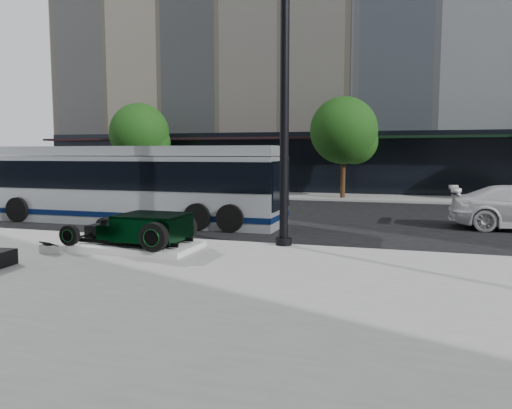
% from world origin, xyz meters
% --- Properties ---
extents(ground, '(120.00, 120.00, 0.00)m').
position_xyz_m(ground, '(0.00, 0.00, 0.00)').
color(ground, black).
rests_on(ground, ground).
extents(sidewalk_near, '(70.00, 17.00, 0.12)m').
position_xyz_m(sidewalk_near, '(0.00, -10.50, 0.06)').
color(sidewalk_near, gray).
rests_on(sidewalk_near, ground).
extents(sidewalk_far, '(70.00, 4.00, 0.12)m').
position_xyz_m(sidewalk_far, '(0.00, 14.00, 0.06)').
color(sidewalk_far, gray).
rests_on(sidewalk_far, ground).
extents(street_trees, '(29.80, 3.80, 5.70)m').
position_xyz_m(street_trees, '(1.15, 13.07, 3.77)').
color(street_trees, black).
rests_on(street_trees, sidewalk_far).
extents(display_plinth, '(3.40, 1.80, 0.15)m').
position_xyz_m(display_plinth, '(-2.36, -3.92, 0.20)').
color(display_plinth, silver).
rests_on(display_plinth, sidewalk_near).
extents(hot_rod, '(3.22, 2.00, 0.81)m').
position_xyz_m(hot_rod, '(-2.03, -3.92, 0.70)').
color(hot_rod, black).
rests_on(hot_rod, display_plinth).
extents(info_plaque, '(0.46, 0.38, 0.31)m').
position_xyz_m(info_plaque, '(-4.16, -5.08, 0.24)').
color(info_plaque, silver).
rests_on(info_plaque, sidewalk_near).
extents(lamppost, '(0.45, 0.45, 8.19)m').
position_xyz_m(lamppost, '(1.33, -2.20, 3.91)').
color(lamppost, black).
rests_on(lamppost, sidewalk_near).
extents(transit_bus, '(12.12, 2.88, 2.92)m').
position_xyz_m(transit_bus, '(-5.70, 1.43, 1.49)').
color(transit_bus, silver).
rests_on(transit_bus, ground).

